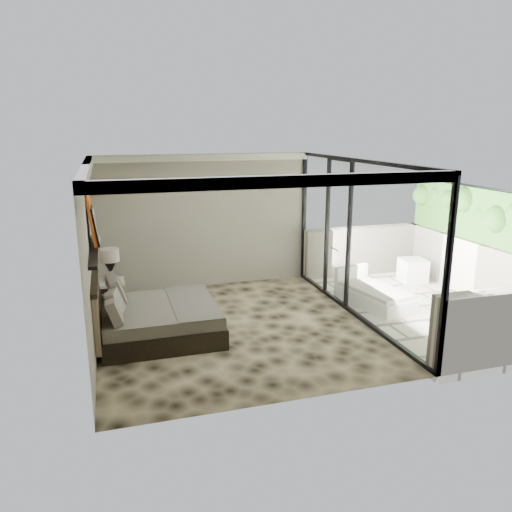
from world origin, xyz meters
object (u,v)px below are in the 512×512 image
object	(u,v)px
table_lamp	(110,261)
ottoman	(413,271)
nightstand	(110,294)
lounger	(373,295)
bed	(153,318)

from	to	relation	value
table_lamp	ottoman	size ratio (longest dim) A/B	1.22
nightstand	ottoman	world-z (taller)	nightstand
lounger	table_lamp	bearing A→B (deg)	154.13
ottoman	lounger	distance (m)	1.87
table_lamp	ottoman	bearing A→B (deg)	-1.85
bed	table_lamp	distance (m)	1.79
table_lamp	lounger	size ratio (longest dim) A/B	0.38
bed	nightstand	world-z (taller)	bed
bed	ottoman	world-z (taller)	bed
lounger	nightstand	bearing A→B (deg)	153.77
nightstand	table_lamp	size ratio (longest dim) A/B	0.86
bed	nightstand	distance (m)	1.74
table_lamp	ottoman	distance (m)	6.42
table_lamp	bed	bearing A→B (deg)	-68.67
bed	lounger	distance (m)	4.22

